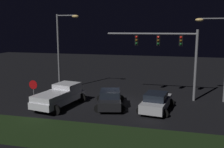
# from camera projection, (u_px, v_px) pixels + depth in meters

# --- Properties ---
(ground_plane) EXTENTS (80.00, 80.00, 0.00)m
(ground_plane) POSITION_uv_depth(u_px,v_px,m) (118.00, 103.00, 23.20)
(ground_plane) COLOR black
(grass_median) EXTENTS (23.47, 4.25, 0.10)m
(grass_median) POSITION_uv_depth(u_px,v_px,m) (90.00, 137.00, 15.91)
(grass_median) COLOR black
(grass_median) RESTS_ON ground_plane
(pickup_truck) EXTENTS (3.51, 5.67, 1.80)m
(pickup_truck) POSITION_uv_depth(u_px,v_px,m) (60.00, 95.00, 22.18)
(pickup_truck) COLOR silver
(pickup_truck) RESTS_ON ground_plane
(car_sedan) EXTENTS (3.12, 4.70, 1.51)m
(car_sedan) POSITION_uv_depth(u_px,v_px,m) (110.00, 99.00, 21.92)
(car_sedan) COLOR black
(car_sedan) RESTS_ON ground_plane
(car_sedan_far) EXTENTS (2.85, 4.59, 1.51)m
(car_sedan_far) POSITION_uv_depth(u_px,v_px,m) (156.00, 102.00, 21.00)
(car_sedan_far) COLOR #B7B7BC
(car_sedan_far) RESTS_ON ground_plane
(traffic_signal_gantry) EXTENTS (8.32, 0.56, 6.50)m
(traffic_signal_gantry) POSITION_uv_depth(u_px,v_px,m) (169.00, 47.00, 23.71)
(traffic_signal_gantry) COLOR slate
(traffic_signal_gantry) RESTS_ON ground_plane
(street_lamp_left) EXTENTS (2.46, 0.44, 8.03)m
(street_lamp_left) POSITION_uv_depth(u_px,v_px,m) (62.00, 43.00, 27.24)
(street_lamp_left) COLOR slate
(street_lamp_left) RESTS_ON ground_plane
(street_lamp_right) EXTENTS (2.97, 0.44, 7.59)m
(street_lamp_right) POSITION_uv_depth(u_px,v_px,m) (220.00, 48.00, 22.89)
(street_lamp_right) COLOR slate
(street_lamp_right) RESTS_ON ground_plane
(stop_sign) EXTENTS (0.76, 0.08, 2.23)m
(stop_sign) POSITION_uv_depth(u_px,v_px,m) (33.00, 88.00, 22.20)
(stop_sign) COLOR slate
(stop_sign) RESTS_ON ground_plane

